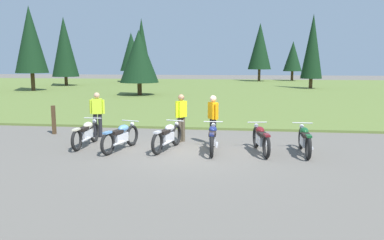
# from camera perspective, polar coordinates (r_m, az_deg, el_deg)

# --- Properties ---
(ground_plane) EXTENTS (140.00, 140.00, 0.00)m
(ground_plane) POSITION_cam_1_polar(r_m,az_deg,el_deg) (11.90, -0.36, -4.72)
(ground_plane) COLOR #605B54
(grass_moorland) EXTENTS (80.00, 44.00, 0.10)m
(grass_moorland) POSITION_cam_1_polar(r_m,az_deg,el_deg) (37.41, 4.85, 4.56)
(grass_moorland) COLOR #5B7033
(grass_moorland) RESTS_ON ground
(forest_treeline) EXTENTS (42.11, 28.89, 8.85)m
(forest_treeline) POSITION_cam_1_polar(r_m,az_deg,el_deg) (39.61, 7.39, 11.16)
(forest_treeline) COLOR #47331E
(forest_treeline) RESTS_ON ground
(motorcycle_cream) EXTENTS (0.62, 2.10, 0.88)m
(motorcycle_cream) POSITION_cam_1_polar(r_m,az_deg,el_deg) (12.99, -15.70, -1.93)
(motorcycle_cream) COLOR black
(motorcycle_cream) RESTS_ON ground
(motorcycle_sky_blue) EXTENTS (0.78, 2.06, 0.88)m
(motorcycle_sky_blue) POSITION_cam_1_polar(r_m,az_deg,el_deg) (12.16, -10.72, -2.48)
(motorcycle_sky_blue) COLOR black
(motorcycle_sky_blue) RESTS_ON ground
(motorcycle_silver) EXTENTS (0.77, 2.06, 0.88)m
(motorcycle_silver) POSITION_cam_1_polar(r_m,az_deg,el_deg) (12.02, -3.72, -2.47)
(motorcycle_silver) COLOR black
(motorcycle_silver) RESTS_ON ground
(motorcycle_navy) EXTENTS (0.62, 2.10, 0.88)m
(motorcycle_navy) POSITION_cam_1_polar(r_m,az_deg,el_deg) (11.74, 3.14, -2.74)
(motorcycle_navy) COLOR black
(motorcycle_navy) RESTS_ON ground
(motorcycle_maroon) EXTENTS (0.68, 2.09, 0.88)m
(motorcycle_maroon) POSITION_cam_1_polar(r_m,az_deg,el_deg) (11.80, 10.39, -2.81)
(motorcycle_maroon) COLOR black
(motorcycle_maroon) RESTS_ON ground
(motorcycle_british_green) EXTENTS (0.62, 2.10, 0.88)m
(motorcycle_british_green) POSITION_cam_1_polar(r_m,az_deg,el_deg) (11.98, 16.67, -2.87)
(motorcycle_british_green) COLOR black
(motorcycle_british_green) RESTS_ON ground
(rider_checking_bike) EXTENTS (0.38, 0.47, 1.67)m
(rider_checking_bike) POSITION_cam_1_polar(r_m,az_deg,el_deg) (13.12, -1.64, 0.75)
(rider_checking_bike) COLOR #4C4233
(rider_checking_bike) RESTS_ON ground
(rider_in_hivis_vest) EXTENTS (0.54, 0.30, 1.67)m
(rider_in_hivis_vest) POSITION_cam_1_polar(r_m,az_deg,el_deg) (14.37, -14.12, 1.19)
(rider_in_hivis_vest) COLOR black
(rider_in_hivis_vest) RESTS_ON ground
(rider_near_row_end) EXTENTS (0.37, 0.48, 1.67)m
(rider_near_row_end) POSITION_cam_1_polar(r_m,az_deg,el_deg) (12.73, 3.19, 0.49)
(rider_near_row_end) COLOR black
(rider_near_row_end) RESTS_ON ground
(trail_marker_post) EXTENTS (0.12, 0.12, 1.11)m
(trail_marker_post) POSITION_cam_1_polar(r_m,az_deg,el_deg) (15.56, -20.17, 0.02)
(trail_marker_post) COLOR #47331E
(trail_marker_post) RESTS_ON ground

